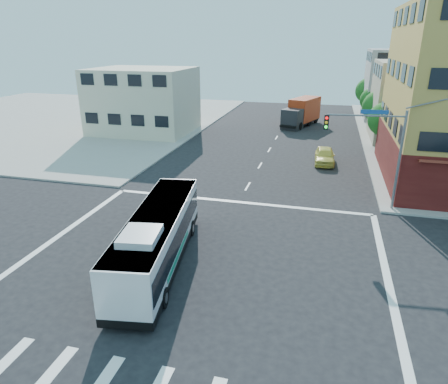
# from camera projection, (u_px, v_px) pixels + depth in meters

# --- Properties ---
(ground) EXTENTS (120.00, 120.00, 0.00)m
(ground) POSITION_uv_depth(u_px,v_px,m) (199.00, 268.00, 21.01)
(ground) COLOR black
(ground) RESTS_ON ground
(sidewalk_nw) EXTENTS (50.00, 50.00, 0.15)m
(sidewalk_nw) POSITION_uv_depth(u_px,v_px,m) (51.00, 118.00, 60.83)
(sidewalk_nw) COLOR #99968E
(sidewalk_nw) RESTS_ON ground
(building_east_near) EXTENTS (12.06, 10.06, 9.00)m
(building_east_near) POSITION_uv_depth(u_px,v_px,m) (428.00, 102.00, 46.15)
(building_east_near) COLOR tan
(building_east_near) RESTS_ON ground
(building_east_far) EXTENTS (12.06, 10.06, 10.00)m
(building_east_far) POSITION_uv_depth(u_px,v_px,m) (408.00, 85.00, 58.63)
(building_east_far) COLOR #A6A6A1
(building_east_far) RESTS_ON ground
(building_west) EXTENTS (12.06, 10.06, 8.00)m
(building_west) POSITION_uv_depth(u_px,v_px,m) (143.00, 101.00, 50.68)
(building_west) COLOR beige
(building_west) RESTS_ON ground
(signal_mast_ne) EXTENTS (7.91, 1.13, 8.07)m
(signal_mast_ne) POSITION_uv_depth(u_px,v_px,m) (375.00, 140.00, 26.71)
(signal_mast_ne) COLOR slate
(signal_mast_ne) RESTS_ON ground
(street_tree_a) EXTENTS (3.60, 3.60, 5.53)m
(street_tree_a) POSITION_uv_depth(u_px,v_px,m) (386.00, 117.00, 42.19)
(street_tree_a) COLOR #342013
(street_tree_a) RESTS_ON ground
(street_tree_b) EXTENTS (3.80, 3.80, 5.79)m
(street_tree_b) POSITION_uv_depth(u_px,v_px,m) (379.00, 105.00, 49.37)
(street_tree_b) COLOR #342013
(street_tree_b) RESTS_ON ground
(street_tree_c) EXTENTS (3.40, 3.40, 5.29)m
(street_tree_c) POSITION_uv_depth(u_px,v_px,m) (373.00, 98.00, 56.70)
(street_tree_c) COLOR #342013
(street_tree_c) RESTS_ON ground
(street_tree_d) EXTENTS (4.00, 4.00, 6.03)m
(street_tree_d) POSITION_uv_depth(u_px,v_px,m) (369.00, 89.00, 63.79)
(street_tree_d) COLOR #342013
(street_tree_d) RESTS_ON ground
(transit_bus) EXTENTS (4.06, 11.34, 3.29)m
(transit_bus) POSITION_uv_depth(u_px,v_px,m) (158.00, 238.00, 20.80)
(transit_bus) COLOR black
(transit_bus) RESTS_ON ground
(box_truck) EXTENTS (4.97, 8.57, 3.71)m
(box_truck) POSITION_uv_depth(u_px,v_px,m) (301.00, 113.00, 55.30)
(box_truck) COLOR #232428
(box_truck) RESTS_ON ground
(parked_car) EXTENTS (1.99, 4.61, 1.55)m
(parked_car) POSITION_uv_depth(u_px,v_px,m) (325.00, 156.00, 38.62)
(parked_car) COLOR #E4D658
(parked_car) RESTS_ON ground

